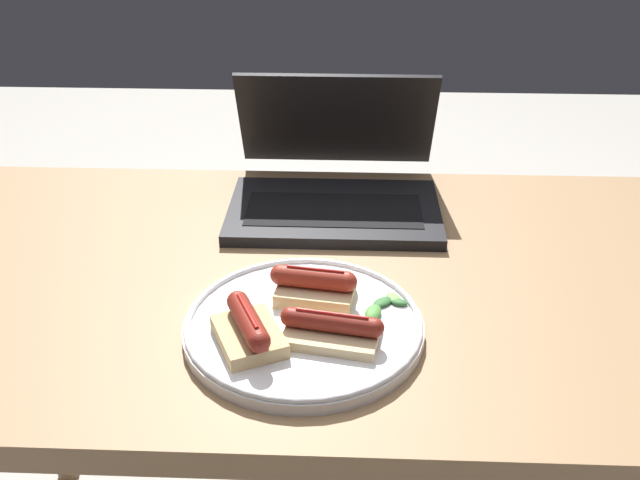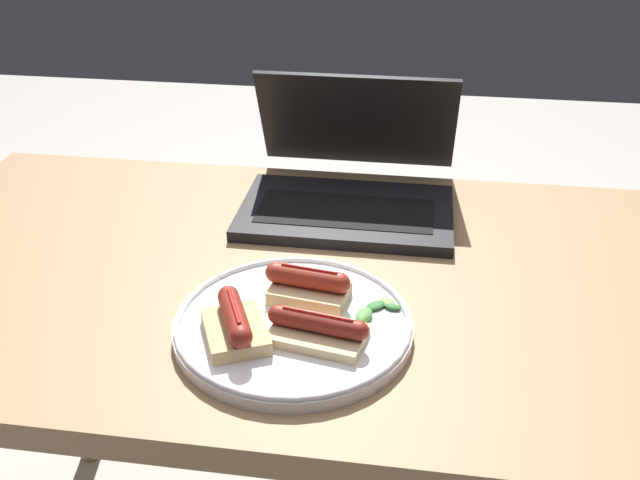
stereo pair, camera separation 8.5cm
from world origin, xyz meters
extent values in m
cube|color=#93704C|center=(0.00, 0.00, 0.69)|extent=(1.27, 0.67, 0.04)
cylinder|color=#93704C|center=(-0.56, 0.26, 0.34)|extent=(0.05, 0.05, 0.67)
cube|color=black|center=(0.02, 0.16, 0.72)|extent=(0.33, 0.21, 0.02)
cube|color=black|center=(0.02, 0.15, 0.72)|extent=(0.27, 0.11, 0.00)
cube|color=black|center=(0.02, 0.31, 0.81)|extent=(0.33, 0.09, 0.18)
cube|color=#0C1433|center=(0.02, 0.30, 0.81)|extent=(0.30, 0.08, 0.16)
cylinder|color=silver|center=(-0.01, -0.14, 0.71)|extent=(0.29, 0.29, 0.01)
torus|color=silver|center=(-0.01, -0.14, 0.72)|extent=(0.28, 0.28, 0.01)
cube|color=#D6B784|center=(0.02, -0.17, 0.73)|extent=(0.12, 0.08, 0.01)
cylinder|color=maroon|center=(0.02, -0.17, 0.75)|extent=(0.10, 0.04, 0.02)
sphere|color=maroon|center=(0.07, -0.18, 0.75)|extent=(0.02, 0.02, 0.02)
sphere|color=maroon|center=(-0.03, -0.16, 0.75)|extent=(0.02, 0.02, 0.02)
cylinder|color=red|center=(0.02, -0.17, 0.76)|extent=(0.08, 0.02, 0.01)
cube|color=#D6B784|center=(0.00, -0.09, 0.73)|extent=(0.10, 0.07, 0.02)
cylinder|color=maroon|center=(0.00, -0.09, 0.75)|extent=(0.09, 0.04, 0.03)
sphere|color=maroon|center=(0.04, -0.10, 0.75)|extent=(0.03, 0.03, 0.03)
sphere|color=maroon|center=(-0.04, -0.08, 0.75)|extent=(0.03, 0.03, 0.03)
cylinder|color=red|center=(0.00, -0.09, 0.77)|extent=(0.07, 0.02, 0.00)
cube|color=tan|center=(-0.07, -0.18, 0.73)|extent=(0.10, 0.11, 0.02)
cylinder|color=maroon|center=(-0.07, -0.18, 0.75)|extent=(0.06, 0.09, 0.03)
sphere|color=maroon|center=(-0.09, -0.14, 0.75)|extent=(0.03, 0.03, 0.03)
sphere|color=maroon|center=(-0.06, -0.22, 0.75)|extent=(0.03, 0.03, 0.03)
cylinder|color=red|center=(-0.07, -0.18, 0.77)|extent=(0.03, 0.07, 0.00)
ellipsoid|color=#2D662D|center=(0.08, -0.10, 0.72)|extent=(0.03, 0.03, 0.01)
ellipsoid|color=#709E4C|center=(0.10, -0.09, 0.72)|extent=(0.03, 0.03, 0.01)
ellipsoid|color=#4C8E3D|center=(0.07, -0.12, 0.73)|extent=(0.03, 0.04, 0.01)
ellipsoid|color=#2D662D|center=(0.10, -0.10, 0.72)|extent=(0.02, 0.02, 0.01)
ellipsoid|color=#2D662D|center=(0.09, -0.09, 0.72)|extent=(0.02, 0.01, 0.01)
camera|label=1|loc=(0.04, -0.83, 1.23)|focal=40.00mm
camera|label=2|loc=(0.12, -0.82, 1.23)|focal=40.00mm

